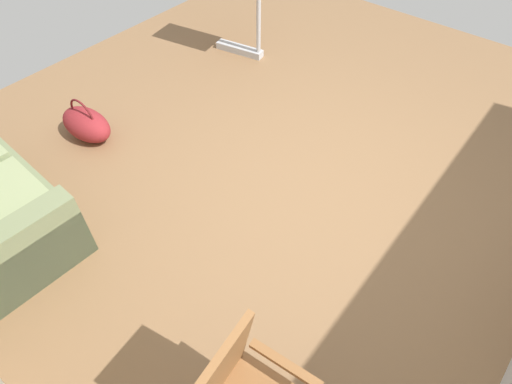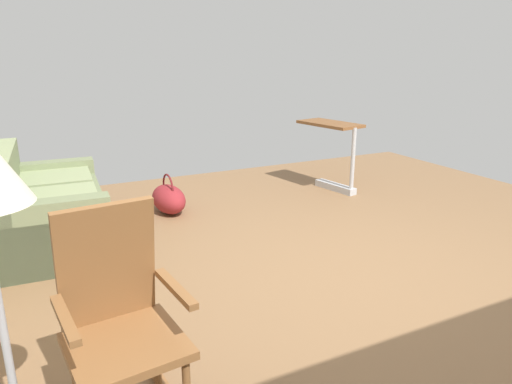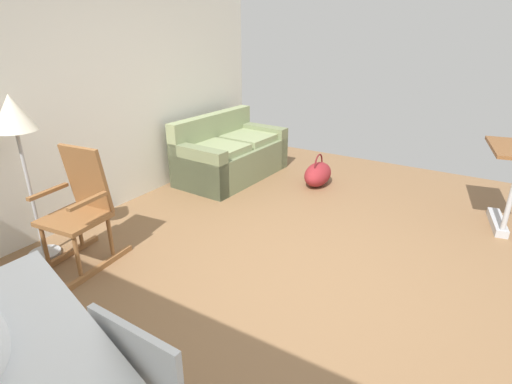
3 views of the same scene
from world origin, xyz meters
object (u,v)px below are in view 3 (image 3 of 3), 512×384
Objects in this scene: couch at (231,155)px; rocking_chair at (80,210)px; floor_lamp at (15,125)px; duffel_bag at (318,174)px; overbed_table at (507,177)px.

couch is 1.56× the size of rocking_chair.
floor_lamp is 3.49m from duffel_bag.
floor_lamp reaches higher than couch.
couch is at bearing 94.97° from overbed_table.
couch reaches higher than duffel_bag.
rocking_chair is at bearing -176.22° from couch.
rocking_chair reaches higher than overbed_table.
overbed_table is (2.95, -3.56, -0.70)m from floor_lamp.
floor_lamp reaches higher than rocking_chair.
floor_lamp is at bearing 154.16° from duffel_bag.
couch is at bearing -5.59° from floor_lamp.
rocking_chair reaches higher than duffel_bag.
duffel_bag is at bearing -19.86° from rocking_chair.
couch is 1.24m from duffel_bag.
rocking_chair is at bearing 131.68° from overbed_table.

